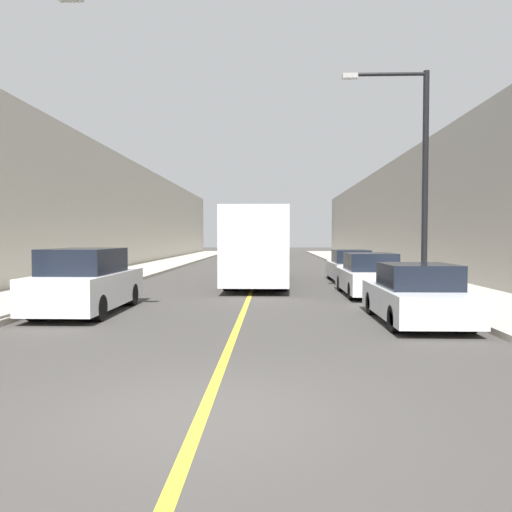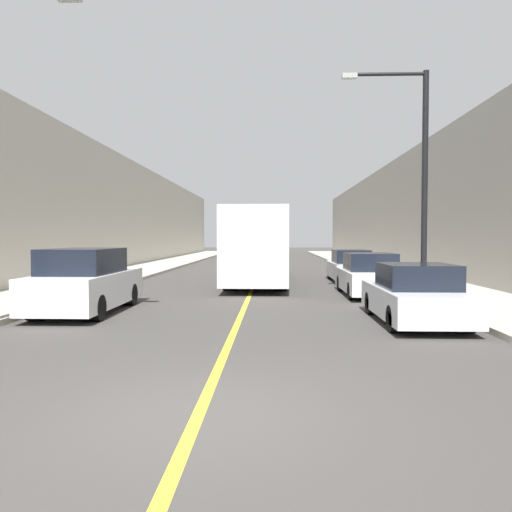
% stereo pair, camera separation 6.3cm
% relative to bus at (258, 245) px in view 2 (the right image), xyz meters
% --- Properties ---
extents(ground_plane, '(200.00, 200.00, 0.00)m').
position_rel_bus_xyz_m(ground_plane, '(-0.14, -17.65, -1.78)').
color(ground_plane, '#3F3D3A').
extents(sidewalk_left, '(3.60, 72.00, 0.15)m').
position_rel_bus_xyz_m(sidewalk_left, '(-7.60, 12.35, -1.70)').
color(sidewalk_left, '#B2AA9E').
rests_on(sidewalk_left, ground).
extents(sidewalk_right, '(3.60, 72.00, 0.15)m').
position_rel_bus_xyz_m(sidewalk_right, '(7.31, 12.35, -1.70)').
color(sidewalk_right, '#B2AA9E').
rests_on(sidewalk_right, ground).
extents(building_row_left, '(4.00, 72.00, 7.64)m').
position_rel_bus_xyz_m(building_row_left, '(-11.40, 12.35, 2.04)').
color(building_row_left, '#B7B2A3').
rests_on(building_row_left, ground).
extents(building_row_right, '(4.00, 72.00, 7.55)m').
position_rel_bus_xyz_m(building_row_right, '(11.11, 12.35, 2.00)').
color(building_row_right, gray).
rests_on(building_row_right, ground).
extents(road_center_line, '(0.16, 72.00, 0.01)m').
position_rel_bus_xyz_m(road_center_line, '(-0.14, 12.35, -1.77)').
color(road_center_line, gold).
rests_on(road_center_line, ground).
extents(bus, '(2.58, 11.60, 3.32)m').
position_rel_bus_xyz_m(bus, '(0.00, 0.00, 0.00)').
color(bus, silver).
rests_on(bus, ground).
extents(parked_suv_left, '(1.91, 4.80, 1.83)m').
position_rel_bus_xyz_m(parked_suv_left, '(-4.57, -9.62, -0.93)').
color(parked_suv_left, silver).
rests_on(parked_suv_left, ground).
extents(car_right_near, '(1.87, 4.30, 1.48)m').
position_rel_bus_xyz_m(car_right_near, '(4.26, -11.04, -1.11)').
color(car_right_near, silver).
rests_on(car_right_near, ground).
extents(car_right_mid, '(1.89, 4.54, 1.57)m').
position_rel_bus_xyz_m(car_right_mid, '(4.23, -5.14, -1.08)').
color(car_right_mid, silver).
rests_on(car_right_mid, ground).
extents(car_right_far, '(1.82, 4.65, 1.54)m').
position_rel_bus_xyz_m(car_right_far, '(4.41, 0.48, -1.08)').
color(car_right_far, silver).
rests_on(car_right_far, ground).
extents(street_lamp_right, '(2.89, 0.24, 7.53)m').
position_rel_bus_xyz_m(street_lamp_right, '(5.55, -6.50, 2.71)').
color(street_lamp_right, black).
rests_on(street_lamp_right, sidewalk_right).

